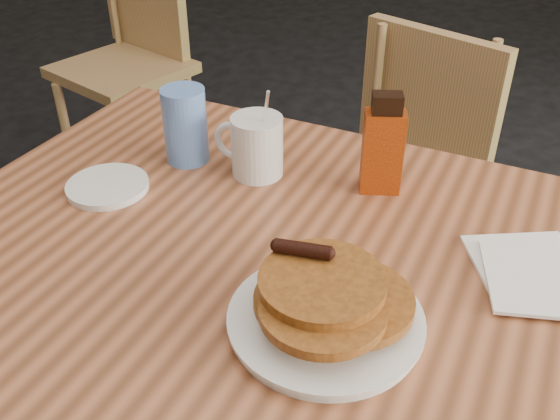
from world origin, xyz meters
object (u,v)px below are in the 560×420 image
object	(u,v)px
pancake_plate	(326,308)
coffee_mug	(255,145)
chair_main_far	(412,174)
chair_wall_extra	(133,35)
main_table	(313,282)
syrup_bottle	(383,147)
blue_tumbler	(185,125)

from	to	relation	value
pancake_plate	coffee_mug	size ratio (longest dim) A/B	1.48
chair_main_far	chair_wall_extra	size ratio (longest dim) A/B	0.91
main_table	syrup_bottle	size ratio (longest dim) A/B	7.38
pancake_plate	syrup_bottle	size ratio (longest dim) A/B	1.44
main_table	chair_main_far	distance (m)	0.74
chair_wall_extra	syrup_bottle	distance (m)	1.60
pancake_plate	blue_tumbler	bearing A→B (deg)	142.19
coffee_mug	main_table	bearing A→B (deg)	-61.57
main_table	blue_tumbler	world-z (taller)	blue_tumbler
chair_main_far	syrup_bottle	distance (m)	0.58
chair_wall_extra	blue_tumbler	size ratio (longest dim) A/B	6.57
chair_wall_extra	blue_tumbler	xyz separation A→B (m)	(0.88, -1.01, 0.26)
coffee_mug	blue_tumbler	world-z (taller)	coffee_mug
main_table	pancake_plate	bearing A→B (deg)	-61.68
syrup_bottle	blue_tumbler	size ratio (longest dim) A/B	1.27
chair_main_far	coffee_mug	bearing A→B (deg)	-90.76
blue_tumbler	syrup_bottle	bearing A→B (deg)	7.37
chair_wall_extra	pancake_plate	size ratio (longest dim) A/B	3.61
chair_main_far	chair_wall_extra	xyz separation A→B (m)	(-1.21, 0.49, 0.05)
blue_tumbler	coffee_mug	bearing A→B (deg)	3.22
blue_tumbler	chair_main_far	bearing A→B (deg)	57.83
pancake_plate	blue_tumbler	world-z (taller)	blue_tumbler
syrup_bottle	blue_tumbler	xyz separation A→B (m)	(-0.36, -0.05, -0.01)
chair_wall_extra	coffee_mug	size ratio (longest dim) A/B	5.35
main_table	syrup_bottle	distance (m)	0.27
chair_main_far	main_table	bearing A→B (deg)	-70.29
syrup_bottle	blue_tumbler	distance (m)	0.37
main_table	pancake_plate	xyz separation A→B (m)	(0.06, -0.12, 0.07)
chair_main_far	pancake_plate	bearing A→B (deg)	-65.98
pancake_plate	chair_wall_extra	bearing A→B (deg)	133.98
pancake_plate	coffee_mug	world-z (taller)	coffee_mug
coffee_mug	chair_wall_extra	bearing A→B (deg)	119.53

